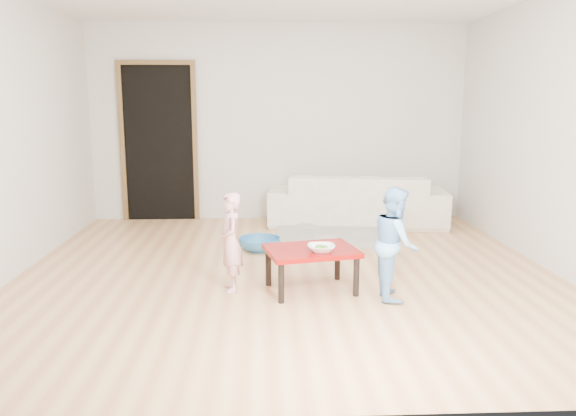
{
  "coord_description": "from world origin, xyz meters",
  "views": [
    {
      "loc": [
        -0.23,
        -5.11,
        1.59
      ],
      "look_at": [
        0.0,
        -0.2,
        0.65
      ],
      "focal_mm": 35.0,
      "sensor_mm": 36.0,
      "label": 1
    }
  ],
  "objects": [
    {
      "name": "child_pink",
      "position": [
        -0.5,
        -0.51,
        0.42
      ],
      "size": [
        0.26,
        0.34,
        0.84
      ],
      "primitive_type": "imported",
      "rotation": [
        0.0,
        0.0,
        -1.36
      ],
      "color": "#D25F6D",
      "rests_on": "floor"
    },
    {
      "name": "broccoli",
      "position": [
        0.25,
        -0.65,
        0.4
      ],
      "size": [
        0.12,
        0.12,
        0.06
      ],
      "primitive_type": null,
      "color": "#2D5919",
      "rests_on": "red_table"
    },
    {
      "name": "bowl",
      "position": [
        0.25,
        -0.65,
        0.4
      ],
      "size": [
        0.23,
        0.23,
        0.06
      ],
      "primitive_type": "imported",
      "color": "white",
      "rests_on": "red_table"
    },
    {
      "name": "back_wall",
      "position": [
        0.0,
        2.5,
        1.3
      ],
      "size": [
        5.0,
        0.02,
        2.6
      ],
      "primitive_type": "cube",
      "color": "beige",
      "rests_on": "floor"
    },
    {
      "name": "blanket",
      "position": [
        0.59,
        1.36,
        0.03
      ],
      "size": [
        1.44,
        1.26,
        0.06
      ],
      "primitive_type": null,
      "rotation": [
        0.0,
        0.0,
        -0.15
      ],
      "color": "#AAA196",
      "rests_on": "floor"
    },
    {
      "name": "child_blue",
      "position": [
        0.84,
        -0.74,
        0.46
      ],
      "size": [
        0.38,
        0.47,
        0.92
      ],
      "primitive_type": "imported",
      "rotation": [
        0.0,
        0.0,
        1.5
      ],
      "color": "#6AB2F5",
      "rests_on": "floor"
    },
    {
      "name": "basin",
      "position": [
        -0.26,
        0.77,
        0.07
      ],
      "size": [
        0.45,
        0.45,
        0.14
      ],
      "primitive_type": "imported",
      "color": "#28679A",
      "rests_on": "floor"
    },
    {
      "name": "red_table",
      "position": [
        0.18,
        -0.55,
        0.18
      ],
      "size": [
        0.84,
        0.7,
        0.37
      ],
      "primitive_type": null,
      "rotation": [
        0.0,
        0.0,
        0.22
      ],
      "color": "maroon",
      "rests_on": "floor"
    },
    {
      "name": "left_wall",
      "position": [
        -2.5,
        0.0,
        1.3
      ],
      "size": [
        0.02,
        5.0,
        2.6
      ],
      "primitive_type": "cube",
      "color": "beige",
      "rests_on": "floor"
    },
    {
      "name": "right_wall",
      "position": [
        2.5,
        0.0,
        1.3
      ],
      "size": [
        0.02,
        5.0,
        2.6
      ],
      "primitive_type": "cube",
      "color": "beige",
      "rests_on": "floor"
    },
    {
      "name": "cushion",
      "position": [
        0.61,
        1.88,
        0.49
      ],
      "size": [
        0.49,
        0.45,
        0.11
      ],
      "primitive_type": "cube",
      "rotation": [
        0.0,
        0.0,
        -0.22
      ],
      "color": "orange",
      "rests_on": "sofa"
    },
    {
      "name": "floor",
      "position": [
        0.0,
        0.0,
        0.0
      ],
      "size": [
        5.0,
        5.0,
        0.01
      ],
      "primitive_type": "cube",
      "color": "tan",
      "rests_on": "ground"
    },
    {
      "name": "sofa",
      "position": [
        1.0,
        2.05,
        0.33
      ],
      "size": [
        2.36,
        1.16,
        0.66
      ],
      "primitive_type": "imported",
      "rotation": [
        0.0,
        0.0,
        3.02
      ],
      "color": "white",
      "rests_on": "floor"
    },
    {
      "name": "doorway",
      "position": [
        -1.6,
        2.48,
        1.02
      ],
      "size": [
        1.02,
        0.08,
        2.11
      ],
      "primitive_type": null,
      "color": "brown",
      "rests_on": "back_wall"
    }
  ]
}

